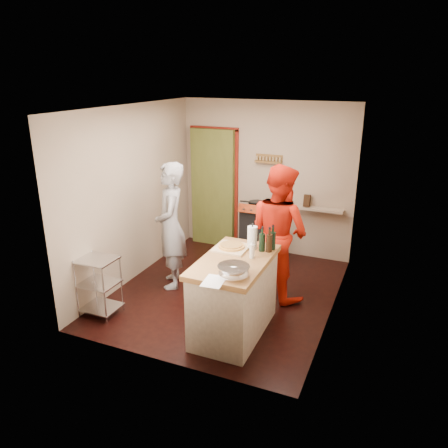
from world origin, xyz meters
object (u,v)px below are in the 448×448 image
(wire_shelving, at_px, (99,284))
(person_red, at_px, (279,232))
(person_stripe, at_px, (171,226))
(stove, at_px, (261,232))
(island, at_px, (234,294))

(wire_shelving, relative_size, person_red, 0.42)
(person_stripe, bearing_deg, wire_shelving, -50.44)
(stove, height_order, person_stripe, person_stripe)
(island, xyz_separation_m, person_stripe, (-1.32, 0.82, 0.42))
(wire_shelving, distance_m, person_stripe, 1.30)
(person_red, bearing_deg, stove, -32.19)
(island, distance_m, person_stripe, 1.61)
(island, bearing_deg, person_stripe, 148.09)
(stove, bearing_deg, wire_shelving, -116.85)
(wire_shelving, relative_size, person_stripe, 0.43)
(person_stripe, relative_size, person_red, 0.98)
(stove, bearing_deg, island, -79.35)
(person_stripe, bearing_deg, island, 29.43)
(island, xyz_separation_m, person_red, (0.20, 1.15, 0.43))
(stove, relative_size, person_stripe, 0.54)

